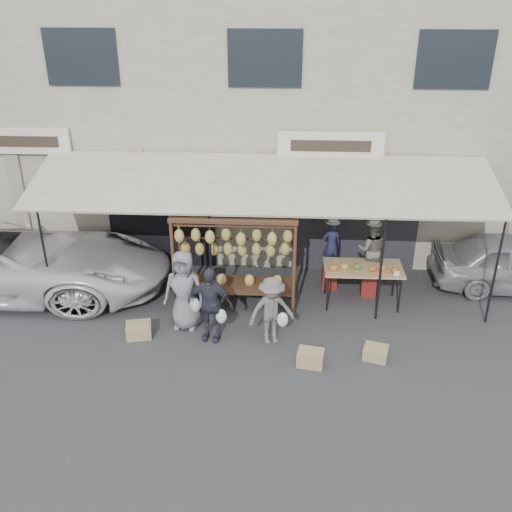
{
  "coord_description": "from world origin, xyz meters",
  "views": [
    {
      "loc": [
        0.51,
        -9.32,
        6.58
      ],
      "look_at": [
        -0.08,
        1.4,
        1.3
      ],
      "focal_mm": 40.0,
      "sensor_mm": 36.0,
      "label": 1
    }
  ],
  "objects_px": {
    "banana_rack": "(235,243)",
    "vendor_left": "(331,245)",
    "customer_left": "(184,290)",
    "customer_mid": "(210,304)",
    "vendor_right": "(372,249)",
    "customer_right": "(272,311)",
    "crate_far": "(139,330)",
    "crate_near_a": "(311,358)",
    "produce_table": "(363,269)",
    "crate_near_b": "(376,353)"
  },
  "relations": [
    {
      "from": "banana_rack",
      "to": "vendor_left",
      "type": "height_order",
      "value": "banana_rack"
    },
    {
      "from": "customer_left",
      "to": "customer_mid",
      "type": "xyz_separation_m",
      "value": [
        0.57,
        -0.39,
        -0.07
      ]
    },
    {
      "from": "vendor_left",
      "to": "vendor_right",
      "type": "relative_size",
      "value": 0.92
    },
    {
      "from": "vendor_left",
      "to": "customer_right",
      "type": "relative_size",
      "value": 0.85
    },
    {
      "from": "vendor_right",
      "to": "customer_left",
      "type": "height_order",
      "value": "vendor_right"
    },
    {
      "from": "crate_far",
      "to": "vendor_right",
      "type": "bearing_deg",
      "value": 22.49
    },
    {
      "from": "customer_left",
      "to": "crate_near_a",
      "type": "distance_m",
      "value": 2.89
    },
    {
      "from": "customer_left",
      "to": "produce_table",
      "type": "bearing_deg",
      "value": 23.49
    },
    {
      "from": "customer_mid",
      "to": "crate_far",
      "type": "height_order",
      "value": "customer_mid"
    },
    {
      "from": "vendor_right",
      "to": "crate_near_a",
      "type": "distance_m",
      "value": 3.23
    },
    {
      "from": "customer_right",
      "to": "crate_far",
      "type": "height_order",
      "value": "customer_right"
    },
    {
      "from": "produce_table",
      "to": "customer_right",
      "type": "distance_m",
      "value": 2.51
    },
    {
      "from": "produce_table",
      "to": "crate_near_a",
      "type": "height_order",
      "value": "produce_table"
    },
    {
      "from": "produce_table",
      "to": "crate_near_b",
      "type": "bearing_deg",
      "value": -88.26
    },
    {
      "from": "produce_table",
      "to": "vendor_right",
      "type": "bearing_deg",
      "value": 65.13
    },
    {
      "from": "vendor_left",
      "to": "vendor_right",
      "type": "distance_m",
      "value": 0.91
    },
    {
      "from": "crate_near_b",
      "to": "banana_rack",
      "type": "bearing_deg",
      "value": 148.79
    },
    {
      "from": "crate_near_a",
      "to": "crate_far",
      "type": "bearing_deg",
      "value": 167.88
    },
    {
      "from": "produce_table",
      "to": "crate_far",
      "type": "height_order",
      "value": "produce_table"
    },
    {
      "from": "vendor_left",
      "to": "customer_mid",
      "type": "relative_size",
      "value": 0.76
    },
    {
      "from": "crate_near_a",
      "to": "banana_rack",
      "type": "bearing_deg",
      "value": 128.88
    },
    {
      "from": "banana_rack",
      "to": "produce_table",
      "type": "distance_m",
      "value": 2.87
    },
    {
      "from": "banana_rack",
      "to": "produce_table",
      "type": "height_order",
      "value": "banana_rack"
    },
    {
      "from": "customer_right",
      "to": "crate_near_a",
      "type": "height_order",
      "value": "customer_right"
    },
    {
      "from": "banana_rack",
      "to": "crate_near_b",
      "type": "xyz_separation_m",
      "value": [
        2.83,
        -1.71,
        -1.43
      ]
    },
    {
      "from": "customer_mid",
      "to": "vendor_left",
      "type": "bearing_deg",
      "value": 51.94
    },
    {
      "from": "banana_rack",
      "to": "crate_near_b",
      "type": "height_order",
      "value": "banana_rack"
    },
    {
      "from": "banana_rack",
      "to": "crate_far",
      "type": "height_order",
      "value": "banana_rack"
    },
    {
      "from": "customer_mid",
      "to": "customer_right",
      "type": "relative_size",
      "value": 1.11
    },
    {
      "from": "vendor_left",
      "to": "customer_right",
      "type": "height_order",
      "value": "vendor_left"
    },
    {
      "from": "vendor_right",
      "to": "customer_right",
      "type": "xyz_separation_m",
      "value": [
        -2.16,
        -2.03,
        -0.41
      ]
    },
    {
      "from": "customer_left",
      "to": "vendor_right",
      "type": "bearing_deg",
      "value": 28.55
    },
    {
      "from": "customer_left",
      "to": "crate_near_a",
      "type": "height_order",
      "value": "customer_left"
    },
    {
      "from": "banana_rack",
      "to": "crate_far",
      "type": "distance_m",
      "value": 2.64
    },
    {
      "from": "customer_right",
      "to": "crate_near_a",
      "type": "relative_size",
      "value": 2.94
    },
    {
      "from": "crate_near_b",
      "to": "customer_right",
      "type": "bearing_deg",
      "value": 167.04
    },
    {
      "from": "vendor_right",
      "to": "crate_near_a",
      "type": "bearing_deg",
      "value": 71.23
    },
    {
      "from": "produce_table",
      "to": "customer_left",
      "type": "height_order",
      "value": "customer_left"
    },
    {
      "from": "customer_left",
      "to": "crate_far",
      "type": "bearing_deg",
      "value": -147.84
    },
    {
      "from": "vendor_left",
      "to": "customer_left",
      "type": "bearing_deg",
      "value": 13.89
    },
    {
      "from": "produce_table",
      "to": "crate_near_b",
      "type": "distance_m",
      "value": 2.17
    },
    {
      "from": "produce_table",
      "to": "customer_left",
      "type": "distance_m",
      "value": 3.9
    },
    {
      "from": "vendor_right",
      "to": "banana_rack",
      "type": "bearing_deg",
      "value": 22.88
    },
    {
      "from": "crate_near_a",
      "to": "crate_near_b",
      "type": "relative_size",
      "value": 1.09
    },
    {
      "from": "customer_mid",
      "to": "crate_near_b",
      "type": "bearing_deg",
      "value": 0.93
    },
    {
      "from": "customer_left",
      "to": "crate_far",
      "type": "xyz_separation_m",
      "value": [
        -0.89,
        -0.42,
        -0.71
      ]
    },
    {
      "from": "crate_near_b",
      "to": "crate_near_a",
      "type": "bearing_deg",
      "value": -168.68
    },
    {
      "from": "produce_table",
      "to": "crate_near_b",
      "type": "xyz_separation_m",
      "value": [
        0.06,
        -2.04,
        -0.74
      ]
    },
    {
      "from": "banana_rack",
      "to": "customer_right",
      "type": "distance_m",
      "value": 1.72
    },
    {
      "from": "customer_right",
      "to": "crate_near_b",
      "type": "bearing_deg",
      "value": -31.77
    }
  ]
}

